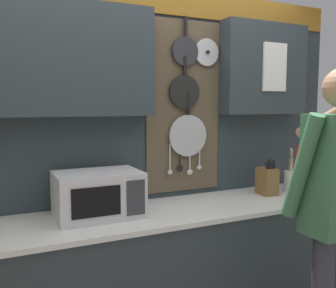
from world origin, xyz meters
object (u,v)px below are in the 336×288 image
Objects in this scene: knife_block at (267,181)px; person at (336,198)px; microwave at (98,194)px; utensil_crock at (291,179)px.

knife_block is 0.15× the size of person.
person is (-0.12, -0.71, 0.05)m from knife_block.
microwave is at bearing -179.97° from knife_block.
knife_block is 0.23m from utensil_crock.
person is at bearing -31.67° from microwave.
knife_block is 0.72m from person.
person reaches higher than knife_block.
person reaches higher than microwave.
utensil_crock is 0.20× the size of person.
utensil_crock reaches higher than microwave.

